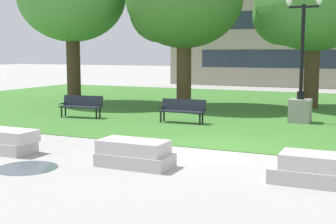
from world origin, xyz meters
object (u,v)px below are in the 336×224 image
at_px(concrete_block_center, 4,141).
at_px(park_bench_near_right, 182,109).
at_px(concrete_block_right, 317,170).
at_px(park_bench_far_left, 82,105).
at_px(lamp_post_right, 301,97).
at_px(concrete_block_left, 134,154).

relative_size(concrete_block_center, park_bench_near_right, 1.05).
height_order(concrete_block_right, park_bench_far_left, park_bench_far_left).
distance_m(concrete_block_center, park_bench_far_left, 6.84).
distance_m(concrete_block_right, park_bench_near_right, 8.77).
height_order(concrete_block_center, lamp_post_right, lamp_post_right).
xyz_separation_m(concrete_block_left, park_bench_far_left, (-6.01, 6.44, 0.23)).
distance_m(concrete_block_right, park_bench_far_left, 11.94).
xyz_separation_m(concrete_block_center, park_bench_far_left, (-2.01, 6.53, 0.23)).
bearing_deg(lamp_post_right, park_bench_near_right, -154.11).
height_order(concrete_block_left, lamp_post_right, lamp_post_right).
bearing_deg(park_bench_far_left, concrete_block_right, -31.20).
distance_m(concrete_block_center, concrete_block_right, 8.21).
relative_size(concrete_block_right, lamp_post_right, 0.38).
height_order(park_bench_near_right, lamp_post_right, lamp_post_right).
distance_m(park_bench_near_right, lamp_post_right, 4.60).
distance_m(park_bench_far_left, lamp_post_right, 8.86).
xyz_separation_m(concrete_block_right, park_bench_far_left, (-10.21, 6.18, 0.23)).
height_order(concrete_block_right, lamp_post_right, lamp_post_right).
bearing_deg(lamp_post_right, concrete_block_right, -78.81).
xyz_separation_m(concrete_block_center, concrete_block_right, (8.20, 0.35, 0.00)).
xyz_separation_m(concrete_block_left, concrete_block_right, (4.20, 0.25, 0.00)).
bearing_deg(lamp_post_right, park_bench_far_left, -164.42).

